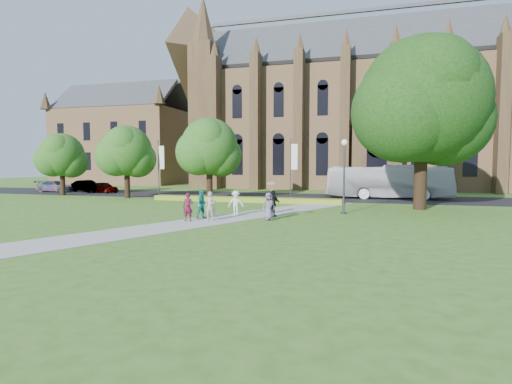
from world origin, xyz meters
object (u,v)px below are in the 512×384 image
(tour_coach, at_px, (388,182))
(car_2, at_px, (55,186))
(pedestrian_0, at_px, (188,207))
(car_1, at_px, (87,186))
(large_tree, at_px, (423,100))
(streetlamp, at_px, (344,167))
(car_0, at_px, (104,187))

(tour_coach, xyz_separation_m, car_2, (-40.02, -1.05, -1.01))
(car_2, height_order, pedestrian_0, pedestrian_0)
(tour_coach, height_order, car_1, tour_coach)
(car_2, bearing_deg, large_tree, -104.02)
(large_tree, height_order, car_2, large_tree)
(car_1, relative_size, pedestrian_0, 2.60)
(streetlamp, bearing_deg, car_2, 160.71)
(car_0, xyz_separation_m, car_2, (-6.93, -0.39, 0.03))
(streetlamp, bearing_deg, car_1, 157.42)
(car_0, bearing_deg, car_2, 109.23)
(streetlamp, xyz_separation_m, pedestrian_0, (-8.87, -6.52, -2.39))
(tour_coach, xyz_separation_m, car_1, (-35.78, -0.41, -0.97))
(streetlamp, xyz_separation_m, tour_coach, (3.50, 13.83, -1.57))
(large_tree, bearing_deg, tour_coach, 102.09)
(car_0, height_order, pedestrian_0, pedestrian_0)
(tour_coach, relative_size, pedestrian_0, 7.08)
(car_2, bearing_deg, streetlamp, -112.16)
(tour_coach, relative_size, car_0, 3.15)
(car_2, distance_m, pedestrian_0, 33.71)
(large_tree, relative_size, car_1, 2.93)
(streetlamp, distance_m, car_2, 38.77)
(tour_coach, xyz_separation_m, pedestrian_0, (-12.38, -20.35, -0.82))
(streetlamp, xyz_separation_m, large_tree, (5.50, 4.50, 5.07))
(streetlamp, relative_size, car_2, 1.09)
(tour_coach, bearing_deg, car_2, 88.19)
(streetlamp, bearing_deg, tour_coach, 75.79)
(streetlamp, distance_m, car_1, 35.05)
(streetlamp, distance_m, large_tree, 8.73)
(large_tree, relative_size, tour_coach, 1.08)
(streetlamp, distance_m, pedestrian_0, 11.27)
(pedestrian_0, bearing_deg, streetlamp, 29.71)
(car_0, height_order, car_1, car_1)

